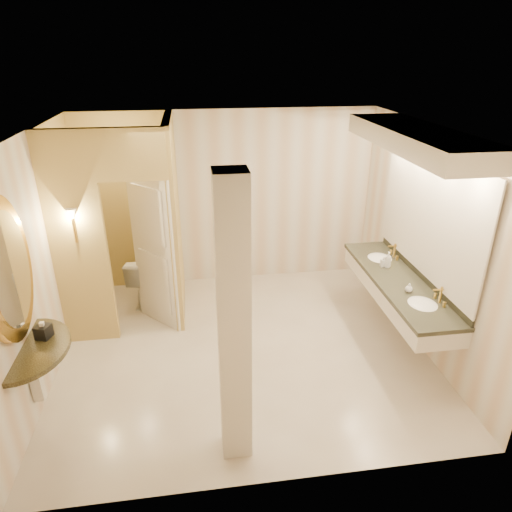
{
  "coord_description": "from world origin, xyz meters",
  "views": [
    {
      "loc": [
        -0.54,
        -4.78,
        3.49
      ],
      "look_at": [
        0.18,
        0.2,
        1.19
      ],
      "focal_mm": 32.0,
      "sensor_mm": 36.0,
      "label": 1
    }
  ],
  "objects": [
    {
      "name": "floor",
      "position": [
        0.0,
        0.0,
        0.0
      ],
      "size": [
        4.5,
        4.5,
        0.0
      ],
      "primitive_type": "plane",
      "color": "beige",
      "rests_on": "ground"
    },
    {
      "name": "ceiling",
      "position": [
        0.0,
        0.0,
        2.7
      ],
      "size": [
        4.5,
        4.5,
        0.0
      ],
      "primitive_type": "plane",
      "rotation": [
        3.14,
        0.0,
        0.0
      ],
      "color": "white",
      "rests_on": "wall_back"
    },
    {
      "name": "wall_back",
      "position": [
        0.0,
        2.0,
        1.35
      ],
      "size": [
        4.5,
        0.02,
        2.7
      ],
      "primitive_type": "cube",
      "color": "beige",
      "rests_on": "floor"
    },
    {
      "name": "wall_front",
      "position": [
        0.0,
        -2.0,
        1.35
      ],
      "size": [
        4.5,
        0.02,
        2.7
      ],
      "primitive_type": "cube",
      "color": "beige",
      "rests_on": "floor"
    },
    {
      "name": "wall_left",
      "position": [
        -2.25,
        0.0,
        1.35
      ],
      "size": [
        0.02,
        4.0,
        2.7
      ],
      "primitive_type": "cube",
      "color": "beige",
      "rests_on": "floor"
    },
    {
      "name": "wall_right",
      "position": [
        2.25,
        0.0,
        1.35
      ],
      "size": [
        0.02,
        4.0,
        2.7
      ],
      "primitive_type": "cube",
      "color": "beige",
      "rests_on": "floor"
    },
    {
      "name": "toilet_closet",
      "position": [
        -1.14,
        0.96,
        1.39
      ],
      "size": [
        1.5,
        1.55,
        2.7
      ],
      "color": "tan",
      "rests_on": "floor"
    },
    {
      "name": "wall_sconce",
      "position": [
        -1.93,
        0.43,
        1.73
      ],
      "size": [
        0.14,
        0.14,
        0.42
      ],
      "color": "#BA913B",
      "rests_on": "toilet_closet"
    },
    {
      "name": "vanity",
      "position": [
        1.98,
        -0.04,
        1.63
      ],
      "size": [
        0.75,
        2.49,
        2.09
      ],
      "color": "silver",
      "rests_on": "floor"
    },
    {
      "name": "console_shelf",
      "position": [
        -2.21,
        -0.89,
        1.35
      ],
      "size": [
        1.05,
        1.05,
        1.98
      ],
      "color": "black",
      "rests_on": "floor"
    },
    {
      "name": "pillar",
      "position": [
        -0.26,
        -1.56,
        1.35
      ],
      "size": [
        0.27,
        0.27,
        2.7
      ],
      "primitive_type": "cube",
      "color": "silver",
      "rests_on": "floor"
    },
    {
      "name": "tissue_box",
      "position": [
        -2.08,
        -0.74,
        0.94
      ],
      "size": [
        0.17,
        0.17,
        0.13
      ],
      "primitive_type": "cube",
      "rotation": [
        0.0,
        0.0,
        -0.35
      ],
      "color": "black",
      "rests_on": "console_shelf"
    },
    {
      "name": "toilet",
      "position": [
        -1.29,
        1.4,
        0.38
      ],
      "size": [
        0.55,
        0.8,
        0.75
      ],
      "primitive_type": "imported",
      "rotation": [
        0.0,
        0.0,
        2.95
      ],
      "color": "white",
      "rests_on": "floor"
    },
    {
      "name": "soap_bottle_a",
      "position": [
        1.89,
        0.32,
        0.95
      ],
      "size": [
        0.07,
        0.07,
        0.14
      ],
      "primitive_type": "imported",
      "rotation": [
        0.0,
        0.0,
        -0.05
      ],
      "color": "beige",
      "rests_on": "vanity"
    },
    {
      "name": "soap_bottle_b",
      "position": [
        1.91,
        -0.38,
        0.93
      ],
      "size": [
        0.1,
        0.1,
        0.11
      ],
      "primitive_type": "imported",
      "rotation": [
        0.0,
        0.0,
        -0.14
      ],
      "color": "silver",
      "rests_on": "vanity"
    },
    {
      "name": "soap_bottle_c",
      "position": [
        1.93,
        0.28,
        0.98
      ],
      "size": [
        0.09,
        0.09,
        0.22
      ],
      "primitive_type": "imported",
      "rotation": [
        0.0,
        0.0,
        -0.03
      ],
      "color": "#C6B28C",
      "rests_on": "vanity"
    }
  ]
}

